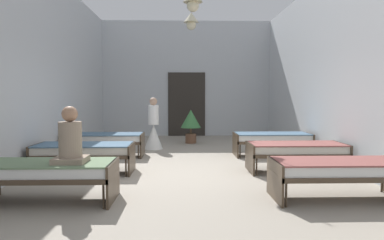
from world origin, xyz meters
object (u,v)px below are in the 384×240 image
(bed_left_row_1, at_px, (84,151))
(potted_plant, at_px, (191,121))
(bed_right_row_2, at_px, (272,138))
(nurse_near_aisle, at_px, (154,131))
(patient_seated_primary, at_px, (70,142))
(bed_right_row_0, at_px, (338,170))
(bed_left_row_2, at_px, (105,139))
(bed_right_row_1, at_px, (296,150))
(bed_left_row_0, at_px, (48,171))

(bed_left_row_1, bearing_deg, potted_plant, 63.00)
(bed_right_row_2, distance_m, nurse_near_aisle, 3.33)
(nurse_near_aisle, bearing_deg, patient_seated_primary, 179.11)
(bed_left_row_1, relative_size, bed_right_row_2, 1.00)
(bed_right_row_0, xyz_separation_m, bed_left_row_2, (-4.21, 3.80, 0.00))
(bed_right_row_1, bearing_deg, bed_left_row_2, 155.71)
(nurse_near_aisle, bearing_deg, potted_plant, -34.41)
(bed_left_row_1, xyz_separation_m, bed_right_row_1, (4.21, 0.00, 0.00))
(bed_left_row_2, bearing_deg, potted_plant, 47.79)
(bed_left_row_0, height_order, potted_plant, potted_plant)
(bed_right_row_2, bearing_deg, bed_left_row_1, -155.71)
(bed_left_row_0, height_order, nurse_near_aisle, nurse_near_aisle)
(bed_right_row_2, height_order, potted_plant, potted_plant)
(potted_plant, bearing_deg, nurse_near_aisle, -132.08)
(bed_left_row_0, distance_m, bed_right_row_0, 4.21)
(bed_left_row_2, relative_size, bed_right_row_2, 1.00)
(bed_left_row_1, bearing_deg, bed_right_row_2, 24.29)
(nurse_near_aisle, relative_size, potted_plant, 1.38)
(bed_left_row_2, distance_m, nurse_near_aisle, 1.66)
(bed_left_row_0, xyz_separation_m, patient_seated_primary, (0.35, -0.05, 0.43))
(bed_right_row_1, relative_size, bed_right_row_2, 1.00)
(bed_right_row_0, relative_size, bed_right_row_1, 1.00)
(bed_right_row_0, distance_m, patient_seated_primary, 3.88)
(bed_left_row_2, distance_m, patient_seated_primary, 3.89)
(bed_right_row_1, relative_size, potted_plant, 1.77)
(bed_right_row_2, distance_m, potted_plant, 3.16)
(bed_left_row_0, distance_m, bed_left_row_1, 1.90)
(bed_right_row_1, height_order, nurse_near_aisle, nurse_near_aisle)
(bed_right_row_0, bearing_deg, bed_left_row_2, 137.93)
(nurse_near_aisle, bearing_deg, bed_left_row_2, 145.34)
(bed_right_row_1, xyz_separation_m, nurse_near_aisle, (-3.10, 3.12, 0.09))
(bed_left_row_1, bearing_deg, bed_right_row_1, 0.00)
(bed_right_row_2, bearing_deg, bed_left_row_2, 180.00)
(bed_right_row_2, bearing_deg, bed_right_row_1, -90.00)
(bed_left_row_0, xyz_separation_m, nurse_near_aisle, (1.11, 5.02, 0.09))
(bed_right_row_0, height_order, nurse_near_aisle, nurse_near_aisle)
(bed_right_row_0, bearing_deg, bed_left_row_1, 155.71)
(bed_left_row_2, distance_m, potted_plant, 3.30)
(bed_right_row_0, relative_size, nurse_near_aisle, 1.28)
(patient_seated_primary, height_order, potted_plant, patient_seated_primary)
(nurse_near_aisle, relative_size, patient_seated_primary, 1.86)
(potted_plant, bearing_deg, patient_seated_primary, -106.47)
(bed_right_row_2, bearing_deg, bed_left_row_0, -137.93)
(bed_right_row_0, distance_m, nurse_near_aisle, 5.90)
(bed_right_row_0, relative_size, bed_left_row_1, 1.00)
(bed_left_row_1, height_order, bed_right_row_1, same)
(bed_right_row_0, height_order, bed_left_row_1, same)
(bed_right_row_2, xyz_separation_m, potted_plant, (-2.00, 2.44, 0.26))
(bed_right_row_0, xyz_separation_m, bed_right_row_2, (0.00, 3.80, 0.00))
(bed_left_row_1, relative_size, patient_seated_primary, 2.38)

